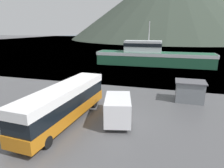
{
  "coord_description": "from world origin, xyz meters",
  "views": [
    {
      "loc": [
        7.44,
        -5.89,
        7.97
      ],
      "look_at": [
        1.4,
        14.69,
        2.0
      ],
      "focal_mm": 32.0,
      "sensor_mm": 36.0,
      "label": 1
    }
  ],
  "objects_px": {
    "delivery_van": "(118,107)",
    "fishing_boat": "(152,56)",
    "tour_bus": "(64,102)",
    "storage_bin": "(18,113)",
    "dock_kiosk": "(190,91)"
  },
  "relations": [
    {
      "from": "delivery_van",
      "to": "fishing_boat",
      "type": "bearing_deg",
      "value": 75.89
    },
    {
      "from": "tour_bus",
      "to": "storage_bin",
      "type": "distance_m",
      "value": 4.42
    },
    {
      "from": "fishing_boat",
      "to": "storage_bin",
      "type": "height_order",
      "value": "fishing_boat"
    },
    {
      "from": "delivery_van",
      "to": "fishing_boat",
      "type": "distance_m",
      "value": 29.23
    },
    {
      "from": "fishing_boat",
      "to": "storage_bin",
      "type": "xyz_separation_m",
      "value": [
        -8.76,
        -31.67,
        -1.37
      ]
    },
    {
      "from": "dock_kiosk",
      "to": "storage_bin",
      "type": "bearing_deg",
      "value": -147.64
    },
    {
      "from": "storage_bin",
      "to": "tour_bus",
      "type": "bearing_deg",
      "value": 12.98
    },
    {
      "from": "tour_bus",
      "to": "storage_bin",
      "type": "bearing_deg",
      "value": -163.97
    },
    {
      "from": "tour_bus",
      "to": "delivery_van",
      "type": "height_order",
      "value": "tour_bus"
    },
    {
      "from": "fishing_boat",
      "to": "dock_kiosk",
      "type": "distance_m",
      "value": 23.01
    },
    {
      "from": "delivery_van",
      "to": "storage_bin",
      "type": "bearing_deg",
      "value": -177.88
    },
    {
      "from": "fishing_boat",
      "to": "storage_bin",
      "type": "relative_size",
      "value": 17.83
    },
    {
      "from": "tour_bus",
      "to": "fishing_boat",
      "type": "height_order",
      "value": "fishing_boat"
    },
    {
      "from": "fishing_boat",
      "to": "dock_kiosk",
      "type": "xyz_separation_m",
      "value": [
        6.33,
        -22.11,
        -0.92
      ]
    },
    {
      "from": "fishing_boat",
      "to": "dock_kiosk",
      "type": "height_order",
      "value": "fishing_boat"
    }
  ]
}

